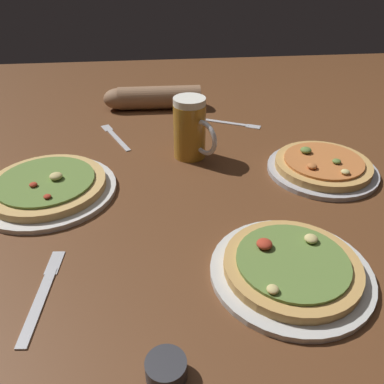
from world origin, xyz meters
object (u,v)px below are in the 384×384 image
object	(u,v)px
pizza_plate_near	(291,268)
diner_arm	(149,98)
ramekin_butter	(166,369)
fork_spare	(227,122)
fork_left	(115,136)
knife_right	(42,293)
beer_mug_dark	(191,129)
pizza_plate_far	(47,187)
pizza_plate_side	(322,166)

from	to	relation	value
pizza_plate_near	diner_arm	world-z (taller)	diner_arm
pizza_plate_near	diner_arm	xyz separation A→B (m)	(-0.23, 0.82, 0.02)
ramekin_butter	fork_spare	size ratio (longest dim) A/B	0.27
pizza_plate_near	diner_arm	bearing A→B (deg)	105.80
fork_left	knife_right	bearing A→B (deg)	-98.25
knife_right	fork_spare	xyz separation A→B (m)	(0.44, 0.67, 0.00)
fork_spare	knife_right	bearing A→B (deg)	-123.23
pizza_plate_near	fork_spare	size ratio (longest dim) A/B	1.35
beer_mug_dark	ramekin_butter	size ratio (longest dim) A/B	2.85
diner_arm	fork_left	bearing A→B (deg)	-115.90
pizza_plate_far	pizza_plate_side	bearing A→B (deg)	1.99
pizza_plate_near	fork_left	size ratio (longest dim) A/B	1.49
pizza_plate_far	diner_arm	world-z (taller)	diner_arm
beer_mug_dark	knife_right	xyz separation A→B (m)	(-0.30, -0.46, -0.08)
fork_left	fork_spare	distance (m)	0.36
fork_left	knife_right	world-z (taller)	same
pizza_plate_near	beer_mug_dark	distance (m)	0.48
pizza_plate_near	fork_left	xyz separation A→B (m)	(-0.34, 0.60, -0.01)
ramekin_butter	diner_arm	world-z (taller)	diner_arm
fork_left	fork_spare	size ratio (longest dim) A/B	0.91
diner_arm	fork_spare	bearing A→B (deg)	-32.50
fork_spare	diner_arm	size ratio (longest dim) A/B	0.64
pizza_plate_side	fork_spare	bearing A→B (deg)	118.99
pizza_plate_near	pizza_plate_side	world-z (taller)	same
ramekin_butter	fork_left	xyz separation A→B (m)	(-0.11, 0.77, -0.01)
pizza_plate_near	pizza_plate_side	xyz separation A→B (m)	(0.19, 0.34, 0.00)
pizza_plate_near	beer_mug_dark	world-z (taller)	beer_mug_dark
pizza_plate_side	fork_spare	distance (m)	0.38
pizza_plate_side	ramekin_butter	xyz separation A→B (m)	(-0.42, -0.51, -0.00)
ramekin_butter	fork_spare	world-z (taller)	ramekin_butter
ramekin_butter	fork_left	world-z (taller)	ramekin_butter
fork_left	pizza_plate_near	bearing A→B (deg)	-60.66
knife_right	fork_spare	distance (m)	0.80
fork_left	knife_right	distance (m)	0.61
pizza_plate_side	diner_arm	xyz separation A→B (m)	(-0.43, 0.48, 0.02)
beer_mug_dark	knife_right	size ratio (longest dim) A/B	0.77
knife_right	ramekin_butter	bearing A→B (deg)	-40.24
diner_arm	knife_right	bearing A→B (deg)	-103.27
ramekin_butter	diner_arm	size ratio (longest dim) A/B	0.17
beer_mug_dark	knife_right	world-z (taller)	beer_mug_dark
pizza_plate_near	ramekin_butter	world-z (taller)	pizza_plate_near
pizza_plate_far	beer_mug_dark	size ratio (longest dim) A/B	1.94
pizza_plate_side	beer_mug_dark	size ratio (longest dim) A/B	1.68
pizza_plate_far	knife_right	distance (m)	0.32
pizza_plate_near	pizza_plate_side	bearing A→B (deg)	60.55
pizza_plate_side	ramekin_butter	size ratio (longest dim) A/B	4.79
pizza_plate_near	beer_mug_dark	bearing A→B (deg)	105.61
beer_mug_dark	knife_right	bearing A→B (deg)	-122.95
beer_mug_dark	ramekin_butter	world-z (taller)	beer_mug_dark
pizza_plate_near	diner_arm	size ratio (longest dim) A/B	0.86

